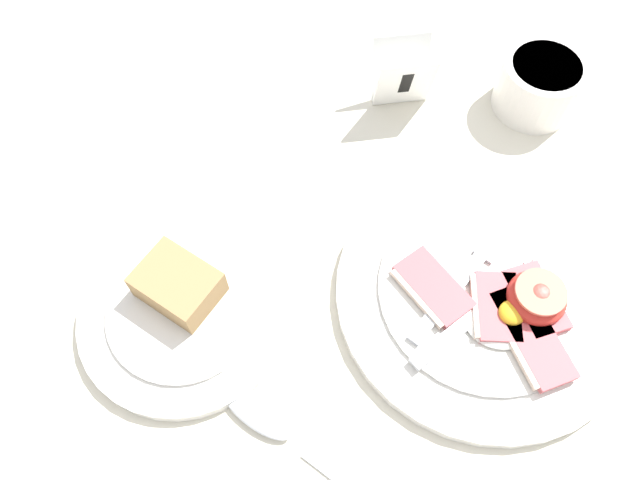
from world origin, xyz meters
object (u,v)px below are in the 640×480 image
(breakfast_plate, at_px, (488,292))
(teaspoon_by_saucer, at_px, (282,432))
(bread_plate, at_px, (183,308))
(sugar_cup, at_px, (539,84))
(number_card, at_px, (403,76))

(breakfast_plate, bearing_deg, teaspoon_by_saucer, -159.74)
(bread_plate, bearing_deg, sugar_cup, 21.23)
(sugar_cup, xyz_separation_m, teaspoon_by_saucer, (-0.34, -0.28, -0.03))
(number_card, bearing_deg, sugar_cup, -9.99)
(sugar_cup, bearing_deg, bread_plate, -158.77)
(teaspoon_by_saucer, bearing_deg, number_card, -72.19)
(teaspoon_by_saucer, bearing_deg, sugar_cup, -90.64)
(sugar_cup, relative_size, number_card, 1.17)
(bread_plate, bearing_deg, breakfast_plate, -10.18)
(bread_plate, distance_m, teaspoon_by_saucer, 0.14)
(sugar_cup, height_order, number_card, number_card)
(number_card, distance_m, teaspoon_by_saucer, 0.38)
(sugar_cup, distance_m, teaspoon_by_saucer, 0.44)
(breakfast_plate, distance_m, sugar_cup, 0.24)
(bread_plate, xyz_separation_m, number_card, (0.26, 0.19, 0.03))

